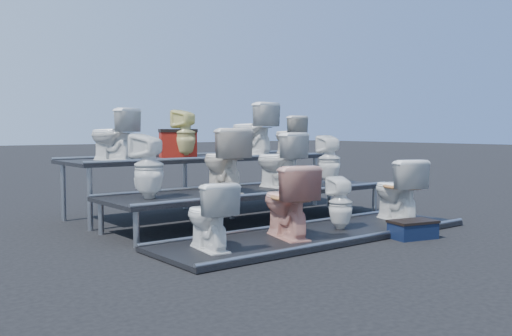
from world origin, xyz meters
TOP-DOWN VIEW (x-y plane):
  - ground at (0.00, 0.00)m, footprint 80.00×80.00m
  - tier_front at (0.00, -1.30)m, footprint 4.20×1.20m
  - tier_mid at (0.00, 0.00)m, footprint 4.20×1.20m
  - tier_back at (0.00, 1.30)m, footprint 4.20×1.20m
  - toilet_0 at (-1.57, -1.30)m, footprint 0.49×0.74m
  - toilet_1 at (-0.51, -1.30)m, footprint 0.67×0.92m
  - toilet_2 at (0.37, -1.30)m, footprint 0.37×0.37m
  - toilet_3 at (1.46, -1.30)m, footprint 0.70×0.92m
  - toilet_4 at (-1.57, 0.00)m, footprint 0.47×0.47m
  - toilet_5 at (-0.48, 0.00)m, footprint 0.63×0.91m
  - toilet_6 at (0.48, 0.00)m, footprint 0.49×0.80m
  - toilet_7 at (1.49, 0.00)m, footprint 0.42×0.42m
  - toilet_8 at (-1.45, 1.30)m, footprint 0.65×0.81m
  - toilet_9 at (-0.28, 1.30)m, footprint 0.40×0.41m
  - toilet_10 at (1.00, 1.30)m, footprint 0.57×0.89m
  - toilet_11 at (1.81, 1.30)m, footprint 0.43×0.68m
  - red_crate at (-0.31, 1.47)m, footprint 0.66×0.60m
  - step_stool at (0.83, -2.04)m, footprint 0.58×0.43m

SIDE VIEW (x-z plane):
  - ground at x=0.00m, z-range 0.00..0.00m
  - tier_front at x=0.00m, z-range 0.00..0.06m
  - step_stool at x=0.83m, z-range 0.00..0.19m
  - tier_mid at x=0.00m, z-range 0.00..0.46m
  - toilet_2 at x=0.37m, z-range 0.06..0.71m
  - toilet_0 at x=-1.57m, z-range 0.06..0.76m
  - tier_back at x=0.00m, z-range 0.00..0.86m
  - toilet_3 at x=1.46m, z-range 0.06..0.89m
  - toilet_1 at x=-0.51m, z-range 0.06..0.90m
  - toilet_7 at x=1.49m, z-range 0.46..1.20m
  - toilet_4 at x=-1.57m, z-range 0.46..1.24m
  - toilet_6 at x=0.48m, z-range 0.46..1.25m
  - toilet_5 at x=-0.48m, z-range 0.46..1.31m
  - red_crate at x=-0.31m, z-range 0.86..1.24m
  - toilet_11 at x=1.81m, z-range 0.86..1.52m
  - toilet_8 at x=-1.45m, z-range 0.86..1.58m
  - toilet_9 at x=-0.28m, z-range 0.86..1.59m
  - toilet_10 at x=1.00m, z-range 0.86..1.72m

